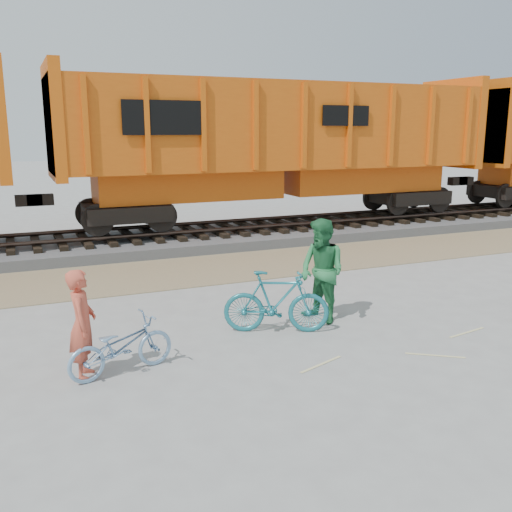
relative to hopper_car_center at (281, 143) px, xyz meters
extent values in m
plane|color=#9E9E99|center=(-3.01, -9.00, -3.01)|extent=(120.00, 120.00, 0.00)
cube|color=#9E8662|center=(-3.01, -3.50, -3.00)|extent=(120.00, 3.00, 0.02)
cube|color=slate|center=(-3.01, 0.00, -2.86)|extent=(120.00, 4.00, 0.30)
cube|color=black|center=(-3.01, 0.00, -2.65)|extent=(0.22, 2.60, 0.12)
cube|color=black|center=(3.49, 0.00, -2.65)|extent=(0.22, 2.60, 0.12)
cylinder|color=#382821|center=(-3.01, -0.72, -2.53)|extent=(120.00, 0.12, 0.12)
cylinder|color=#382821|center=(-3.01, 0.72, -2.53)|extent=(120.00, 0.12, 0.12)
cube|color=#C6510C|center=(-8.15, 0.00, 0.63)|extent=(0.30, 3.06, 3.10)
cube|color=black|center=(0.00, 0.00, -2.07)|extent=(11.20, 2.20, 0.80)
cube|color=#C4530D|center=(0.00, 0.00, -1.22)|extent=(11.76, 1.65, 0.90)
cube|color=#C4530D|center=(0.00, 0.00, 0.53)|extent=(14.00, 3.00, 2.60)
cube|color=#C6510C|center=(-6.85, 0.00, 0.63)|extent=(0.30, 3.06, 3.10)
cube|color=#C6510C|center=(6.85, 0.00, 0.63)|extent=(0.30, 3.06, 3.10)
cube|color=black|center=(-4.20, -1.58, 0.73)|extent=(2.20, 0.04, 0.90)
cube|color=#C6510C|center=(8.15, 0.00, 0.63)|extent=(0.30, 3.06, 3.10)
imported|color=#78A0C6|center=(-6.80, -8.94, -2.59)|extent=(1.67, 0.93, 0.83)
imported|color=#1D717C|center=(-4.03, -8.26, -2.46)|extent=(1.87, 1.22, 1.09)
imported|color=#C84E38|center=(-7.30, -8.84, -2.22)|extent=(0.49, 0.64, 1.57)
imported|color=#27733F|center=(-3.03, -8.06, -2.06)|extent=(0.94, 1.08, 1.89)
camera|label=1|loc=(-8.04, -16.74, 0.44)|focal=40.00mm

